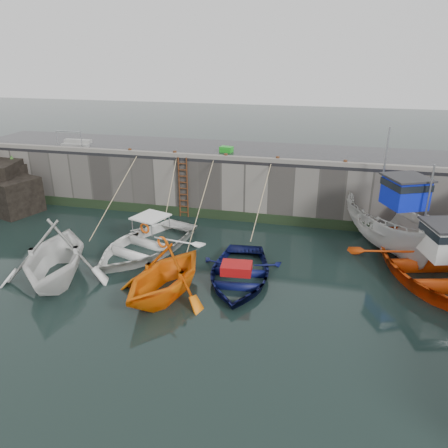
% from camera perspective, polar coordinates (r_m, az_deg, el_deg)
% --- Properties ---
extents(ground, '(120.00, 120.00, 0.00)m').
position_cam_1_polar(ground, '(14.53, -10.17, -13.45)').
color(ground, black).
rests_on(ground, ground).
extents(quay_back, '(30.00, 5.00, 3.00)m').
position_cam_1_polar(quay_back, '(24.75, 0.99, 5.94)').
color(quay_back, slate).
rests_on(quay_back, ground).
extents(road_back, '(30.00, 5.00, 0.16)m').
position_cam_1_polar(road_back, '(24.36, 1.01, 9.51)').
color(road_back, black).
rests_on(road_back, quay_back).
extents(kerb_back, '(30.00, 0.30, 0.20)m').
position_cam_1_polar(kerb_back, '(22.09, -0.33, 8.69)').
color(kerb_back, slate).
rests_on(kerb_back, road_back).
extents(algae_back, '(30.00, 0.08, 0.50)m').
position_cam_1_polar(algae_back, '(22.80, -0.42, 1.20)').
color(algae_back, black).
rests_on(algae_back, ground).
extents(ladder, '(0.51, 0.08, 3.20)m').
position_cam_1_polar(ladder, '(22.86, -5.35, 4.72)').
color(ladder, '#3F1E0F').
rests_on(ladder, ground).
extents(boat_near_white, '(5.77, 6.19, 2.65)m').
position_cam_1_polar(boat_near_white, '(18.33, -20.88, -6.65)').
color(boat_near_white, silver).
rests_on(boat_near_white, ground).
extents(boat_near_white_rope, '(0.04, 5.79, 3.10)m').
position_cam_1_polar(boat_near_white_rope, '(22.24, -13.79, -0.70)').
color(boat_near_white_rope, tan).
rests_on(boat_near_white_rope, ground).
extents(boat_near_blue, '(5.65, 6.69, 1.18)m').
position_cam_1_polar(boat_near_blue, '(19.67, -10.26, -3.47)').
color(boat_near_blue, white).
rests_on(boat_near_blue, ground).
extents(boat_near_blue_rope, '(0.04, 3.31, 3.10)m').
position_cam_1_polar(boat_near_blue_rope, '(22.66, -6.78, 0.23)').
color(boat_near_blue_rope, tan).
rests_on(boat_near_blue_rope, ground).
extents(boat_near_blacktrim, '(4.70, 5.14, 2.30)m').
position_cam_1_polar(boat_near_blacktrim, '(16.24, -7.61, -9.13)').
color(boat_near_blacktrim, orange).
rests_on(boat_near_blacktrim, ground).
extents(boat_near_blacktrim_rope, '(0.04, 5.93, 3.10)m').
position_cam_1_polar(boat_near_blacktrim_rope, '(20.58, -2.56, -1.94)').
color(boat_near_blacktrim_rope, tan).
rests_on(boat_near_blacktrim_rope, ground).
extents(boat_near_navy, '(3.93, 5.19, 1.01)m').
position_cam_1_polar(boat_near_navy, '(17.11, 1.93, -7.20)').
color(boat_near_navy, '#090E3D').
rests_on(boat_near_navy, ground).
extents(boat_near_navy_rope, '(0.04, 4.42, 3.10)m').
position_cam_1_polar(boat_near_navy_rope, '(20.90, 4.32, -1.60)').
color(boat_near_navy_rope, tan).
rests_on(boat_near_navy_rope, ground).
extents(boat_far_white, '(4.99, 7.04, 5.55)m').
position_cam_1_polar(boat_far_white, '(20.56, 21.07, -0.25)').
color(boat_far_white, silver).
rests_on(boat_far_white, ground).
extents(boat_far_orange, '(7.12, 8.60, 4.54)m').
position_cam_1_polar(boat_far_orange, '(18.86, 25.61, -4.91)').
color(boat_far_orange, '#E6440C').
rests_on(boat_far_orange, ground).
extents(fish_crate, '(0.73, 0.55, 0.30)m').
position_cam_1_polar(fish_crate, '(23.71, 0.31, 9.73)').
color(fish_crate, green).
rests_on(fish_crate, road_back).
extents(railing, '(1.60, 1.05, 1.00)m').
position_cam_1_polar(railing, '(26.47, -18.75, 10.00)').
color(railing, '#A5A8AD').
rests_on(railing, road_back).
extents(bollard_a, '(0.18, 0.18, 0.28)m').
position_cam_1_polar(bollard_a, '(23.84, -12.18, 9.29)').
color(bollard_a, '#3F1E0F').
rests_on(bollard_a, road_back).
extents(bollard_b, '(0.18, 0.18, 0.28)m').
position_cam_1_polar(bollard_b, '(22.89, -6.43, 9.13)').
color(bollard_b, '#3F1E0F').
rests_on(bollard_b, road_back).
extents(bollard_c, '(0.18, 0.18, 0.28)m').
position_cam_1_polar(bollard_c, '(22.13, 0.25, 8.82)').
color(bollard_c, '#3F1E0F').
rests_on(bollard_c, road_back).
extents(bollard_d, '(0.18, 0.18, 0.28)m').
position_cam_1_polar(bollard_d, '(21.70, 7.01, 8.39)').
color(bollard_d, '#3F1E0F').
rests_on(bollard_d, road_back).
extents(bollard_e, '(0.18, 0.18, 0.28)m').
position_cam_1_polar(bollard_e, '(21.59, 15.54, 7.69)').
color(bollard_e, '#3F1E0F').
rests_on(bollard_e, road_back).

